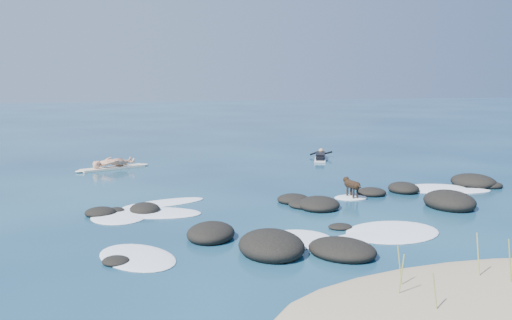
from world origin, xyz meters
name	(u,v)px	position (x,y,z in m)	size (l,w,h in m)	color
ground	(327,205)	(0.00, 0.00, 0.00)	(160.00, 160.00, 0.00)	#0A2642
dune_grass	(498,264)	(-0.16, -7.81, 0.62)	(4.09, 1.84, 1.22)	#999F4D
reef_rocks	(358,209)	(0.38, -1.35, 0.13)	(14.59, 8.21, 0.66)	black
breaking_foam	(352,215)	(0.11, -1.48, 0.01)	(15.54, 7.48, 0.12)	white
standing_surfer_rig	(112,152)	(-6.01, 9.12, 0.76)	(3.24, 1.58, 1.92)	#F9EBC7
paddling_surfer_rig	(321,156)	(3.74, 9.24, 0.15)	(1.60, 2.45, 0.44)	silver
dog	(352,185)	(1.15, 0.66, 0.46)	(0.33, 1.08, 0.69)	black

